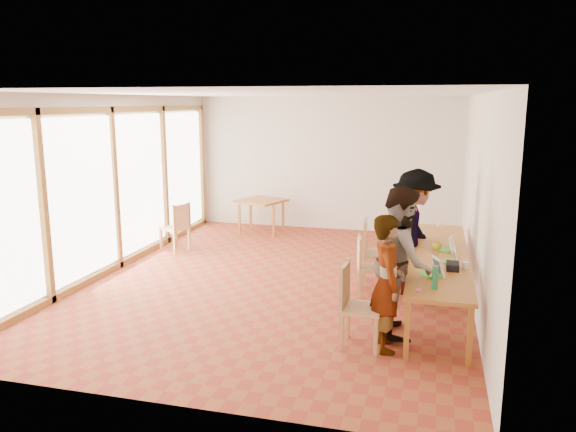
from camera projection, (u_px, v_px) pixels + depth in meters
ground at (280, 280)px, 9.22m from camera, size 8.00×8.00×0.00m
wall_back at (327, 164)px, 12.71m from camera, size 6.00×0.10×3.00m
wall_front at (163, 255)px, 5.13m from camera, size 6.00×0.10×3.00m
wall_right at (477, 198)px, 8.18m from camera, size 0.10×8.00×3.00m
window_wall at (114, 183)px, 9.65m from camera, size 0.10×8.00×3.00m
ceiling at (279, 92)px, 8.62m from camera, size 6.00×8.00×0.04m
communal_table at (439, 257)px, 7.99m from camera, size 0.80×4.00×0.75m
side_table at (262, 203)px, 12.44m from camera, size 0.90×0.90×0.75m
chair_near at (353, 296)px, 6.63m from camera, size 0.49×0.49×0.54m
chair_mid at (366, 260)px, 8.38m from camera, size 0.50×0.50×0.49m
chair_far at (372, 245)px, 8.94m from camera, size 0.53×0.53×0.55m
chair_empty at (392, 245)px, 9.47m from camera, size 0.40×0.40×0.44m
chair_spare at (178, 222)px, 10.88m from camera, size 0.58×0.58×0.51m
person_near at (387, 283)px, 6.51m from camera, size 0.52×0.67×1.63m
person_mid at (401, 261)px, 6.96m from camera, size 0.85×1.02×1.88m
person_far at (415, 233)px, 8.40m from camera, size 0.88×1.32×1.91m
laptop_near at (434, 270)px, 6.99m from camera, size 0.32×0.34×0.23m
laptop_mid at (453, 259)px, 7.55m from camera, size 0.21×0.24×0.19m
laptop_far at (449, 247)px, 8.13m from camera, size 0.27×0.29×0.22m
yellow_mug at (437, 246)px, 8.23m from camera, size 0.16×0.16×0.10m
green_bottle at (435, 277)px, 6.46m from camera, size 0.07×0.07×0.28m
clear_glass at (465, 265)px, 7.28m from camera, size 0.07×0.07×0.09m
condiment_cup at (439, 224)px, 9.77m from camera, size 0.08×0.08×0.06m
pink_phone at (419, 290)px, 6.42m from camera, size 0.05×0.10×0.01m
black_pouch at (453, 266)px, 7.24m from camera, size 0.16×0.26×0.09m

